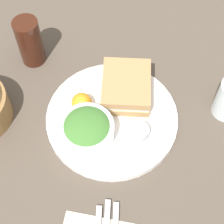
{
  "coord_description": "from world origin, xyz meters",
  "views": [
    {
      "loc": [
        -0.45,
        -0.09,
        0.8
      ],
      "look_at": [
        0.0,
        0.0,
        0.04
      ],
      "focal_mm": 60.0,
      "sensor_mm": 36.0,
      "label": 1
    }
  ],
  "objects_px": {
    "salad_bowl": "(87,130)",
    "sandwich": "(126,87)",
    "drink_glass": "(30,42)",
    "dressing_cup": "(139,132)",
    "plate": "(112,118)"
  },
  "relations": [
    {
      "from": "sandwich",
      "to": "dressing_cup",
      "type": "bearing_deg",
      "value": -155.8
    },
    {
      "from": "plate",
      "to": "sandwich",
      "type": "bearing_deg",
      "value": -16.16
    },
    {
      "from": "plate",
      "to": "dressing_cup",
      "type": "distance_m",
      "value": 0.08
    },
    {
      "from": "drink_glass",
      "to": "dressing_cup",
      "type": "bearing_deg",
      "value": -120.85
    },
    {
      "from": "dressing_cup",
      "to": "drink_glass",
      "type": "distance_m",
      "value": 0.37
    },
    {
      "from": "drink_glass",
      "to": "sandwich",
      "type": "bearing_deg",
      "value": -106.32
    },
    {
      "from": "plate",
      "to": "sandwich",
      "type": "xyz_separation_m",
      "value": [
        0.07,
        -0.02,
        0.04
      ]
    },
    {
      "from": "dressing_cup",
      "to": "drink_glass",
      "type": "xyz_separation_m",
      "value": [
        0.19,
        0.31,
        0.03
      ]
    },
    {
      "from": "plate",
      "to": "drink_glass",
      "type": "height_order",
      "value": "drink_glass"
    },
    {
      "from": "sandwich",
      "to": "drink_glass",
      "type": "height_order",
      "value": "drink_glass"
    },
    {
      "from": "dressing_cup",
      "to": "salad_bowl",
      "type": "bearing_deg",
      "value": 103.42
    },
    {
      "from": "plate",
      "to": "drink_glass",
      "type": "bearing_deg",
      "value": 58.29
    },
    {
      "from": "plate",
      "to": "dressing_cup",
      "type": "bearing_deg",
      "value": -117.79
    },
    {
      "from": "salad_bowl",
      "to": "dressing_cup",
      "type": "xyz_separation_m",
      "value": [
        0.03,
        -0.12,
        -0.02
      ]
    },
    {
      "from": "salad_bowl",
      "to": "sandwich",
      "type": "bearing_deg",
      "value": -25.55
    }
  ]
}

